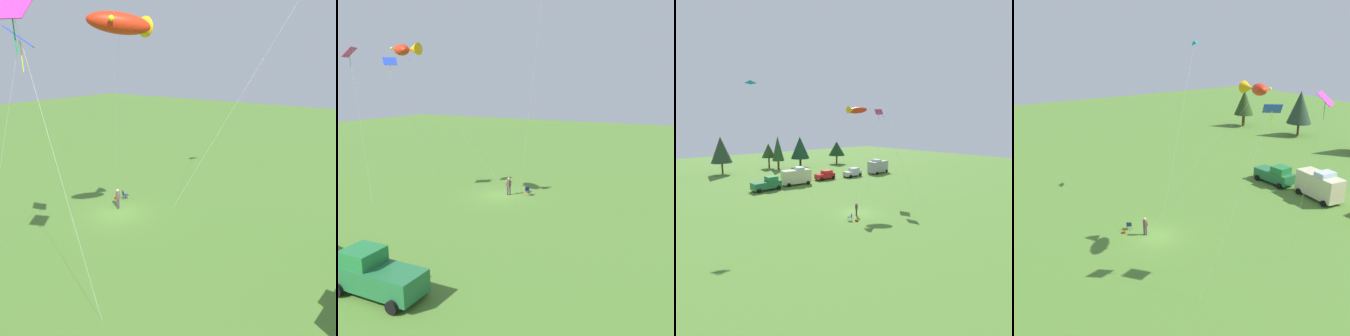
{
  "view_description": "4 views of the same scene",
  "coord_description": "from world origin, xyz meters",
  "views": [
    {
      "loc": [
        17.61,
        17.46,
        11.77
      ],
      "look_at": [
        -3.68,
        2.4,
        3.37
      ],
      "focal_mm": 35.0,
      "sensor_mm": 36.0,
      "label": 1
    },
    {
      "loc": [
        -18.78,
        31.89,
        10.6
      ],
      "look_at": [
        -1.56,
        1.44,
        3.17
      ],
      "focal_mm": 42.0,
      "sensor_mm": 36.0,
      "label": 2
    },
    {
      "loc": [
        -21.96,
        -23.92,
        11.18
      ],
      "look_at": [
        -0.39,
        2.16,
        5.67
      ],
      "focal_mm": 28.0,
      "sensor_mm": 36.0,
      "label": 3
    },
    {
      "loc": [
        28.29,
        -15.17,
        17.56
      ],
      "look_at": [
        -0.16,
        3.03,
        5.98
      ],
      "focal_mm": 42.0,
      "sensor_mm": 36.0,
      "label": 4
    }
  ],
  "objects": [
    {
      "name": "van_motorhome_grey",
      "position": [
        23.32,
        18.17,
        1.64
      ],
      "size": [
        5.65,
        3.19,
        3.34
      ],
      "rotation": [
        0.0,
        0.0,
        3.28
      ],
      "color": "#999A92",
      "rests_on": "ground"
    },
    {
      "name": "truck_green_flatbed",
      "position": [
        -3.85,
        19.04,
        1.1
      ],
      "size": [
        5.1,
        2.63,
        2.34
      ],
      "rotation": [
        0.0,
        0.0,
        0.05
      ],
      "color": "#236A3B",
      "rests_on": "ground"
    },
    {
      "name": "kite_diamond_rainbow",
      "position": [
        11.29,
        7.09,
        13.16
      ],
      "size": [
        2.91,
        1.56,
        13.88
      ],
      "color": "#D530A1",
      "rests_on": "ground"
    },
    {
      "name": "folding_chair",
      "position": [
        -2.38,
        -1.47,
        0.49
      ],
      "size": [
        0.65,
        0.65,
        0.82
      ],
      "rotation": [
        0.0,
        0.0,
        2.62
      ],
      "color": "navy",
      "rests_on": "ground"
    },
    {
      "name": "van_camper_beige",
      "position": [
        2.29,
        19.67,
        1.64
      ],
      "size": [
        5.63,
        3.13,
        3.34
      ],
      "rotation": [
        0.0,
        0.0,
        -0.12
      ],
      "color": "beige",
      "rests_on": "ground"
    },
    {
      "name": "kite_diamond_blue",
      "position": [
        9.4,
        4.05,
        12.48
      ],
      "size": [
        1.58,
        6.93,
        13.15
      ],
      "color": "blue",
      "rests_on": "ground"
    },
    {
      "name": "kite_delta_teal",
      "position": [
        -9.09,
        10.24,
        16.6
      ],
      "size": [
        6.18,
        7.89,
        17.01
      ],
      "color": "teal",
      "rests_on": "ground"
    },
    {
      "name": "backpack_on_grass",
      "position": [
        -2.03,
        -2.15,
        0.11
      ],
      "size": [
        0.38,
        0.33,
        0.22
      ],
      "primitive_type": "cube",
      "rotation": [
        0.0,
        0.0,
        5.86
      ],
      "color": "#AA2A05",
      "rests_on": "ground"
    },
    {
      "name": "kite_large_fish",
      "position": [
        5.41,
        6.36,
        13.48
      ],
      "size": [
        7.74,
        8.63,
        14.08
      ],
      "color": "red",
      "rests_on": "ground"
    },
    {
      "name": "car_silver_compact",
      "position": [
        15.85,
        18.74,
        0.95
      ],
      "size": [
        4.33,
        2.48,
        1.89
      ],
      "rotation": [
        0.0,
        0.0,
        0.08
      ],
      "color": "#B3B8B5",
      "rests_on": "ground"
    },
    {
      "name": "treeline_distant",
      "position": [
        0.36,
        38.63,
        5.12
      ],
      "size": [
        59.76,
        9.58,
        8.7
      ],
      "color": "#513624",
      "rests_on": "ground"
    },
    {
      "name": "person_kite_flyer",
      "position": [
        -0.69,
        -0.65,
        1.02
      ],
      "size": [
        0.53,
        0.48,
        1.74
      ],
      "rotation": [
        0.0,
        0.0,
        2.11
      ],
      "color": "#442F46",
      "rests_on": "ground"
    },
    {
      "name": "car_red_sedan",
      "position": [
        9.41,
        20.16,
        0.95
      ],
      "size": [
        4.27,
        2.35,
        1.89
      ],
      "rotation": [
        0.0,
        0.0,
        0.04
      ],
      "color": "red",
      "rests_on": "ground"
    },
    {
      "name": "ground_plane",
      "position": [
        0.0,
        0.0,
        0.0
      ],
      "size": [
        160.0,
        160.0,
        0.0
      ],
      "primitive_type": "plane",
      "color": "#4E792D"
    }
  ]
}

